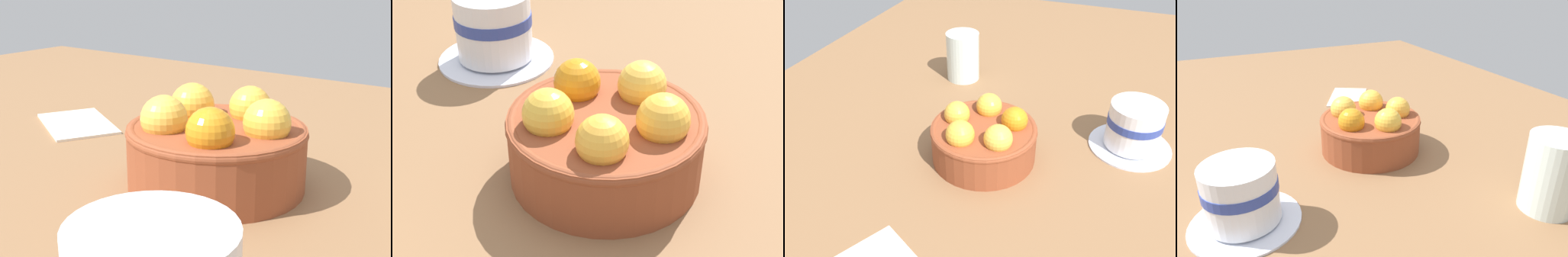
{
  "view_description": "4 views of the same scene",
  "coord_description": "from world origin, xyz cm",
  "views": [
    {
      "loc": [
        -25.32,
        37.66,
        19.12
      ],
      "look_at": [
        1.76,
        0.72,
        5.25
      ],
      "focal_mm": 49.94,
      "sensor_mm": 36.0,
      "label": 1
    },
    {
      "loc": [
        -3.43,
        -38.58,
        30.64
      ],
      "look_at": [
        -1.48,
        -0.6,
        4.94
      ],
      "focal_mm": 54.04,
      "sensor_mm": 36.0,
      "label": 2
    },
    {
      "loc": [
        47.16,
        17.08,
        40.0
      ],
      "look_at": [
        -1.86,
        -1.27,
        3.82
      ],
      "focal_mm": 37.88,
      "sensor_mm": 36.0,
      "label": 3
    },
    {
      "loc": [
        -47.54,
        22.09,
        27.55
      ],
      "look_at": [
        -1.33,
        0.23,
        4.27
      ],
      "focal_mm": 33.13,
      "sensor_mm": 36.0,
      "label": 4
    }
  ],
  "objects": [
    {
      "name": "ground_plane",
      "position": [
        0.0,
        0.0,
        -1.57
      ],
      "size": [
        159.59,
        100.47,
        3.14
      ],
      "primitive_type": "cube",
      "color": "brown"
    },
    {
      "name": "coffee_cup",
      "position": [
        -10.64,
        20.99,
        3.73
      ],
      "size": [
        12.81,
        12.81,
        7.78
      ],
      "color": "silver",
      "rests_on": "ground_plane"
    },
    {
      "name": "terracotta_bowl",
      "position": [
        0.02,
        0.01,
        3.73
      ],
      "size": [
        15.96,
        15.96,
        8.57
      ],
      "color": "brown",
      "rests_on": "ground_plane"
    }
  ]
}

